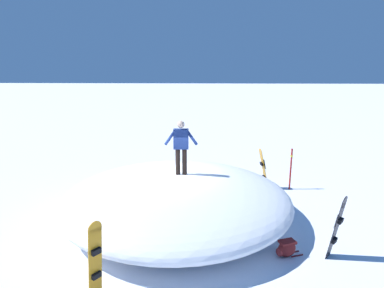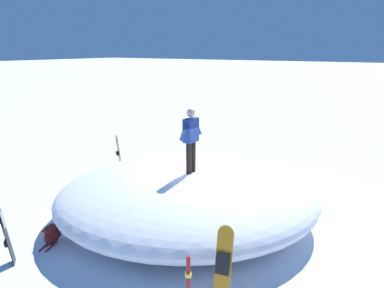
% 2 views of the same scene
% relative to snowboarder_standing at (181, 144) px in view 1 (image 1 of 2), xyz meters
% --- Properties ---
extents(ground, '(240.00, 240.00, 0.00)m').
position_rel_snowboarder_standing_xyz_m(ground, '(0.56, -0.40, -2.28)').
color(ground, white).
extents(snow_mound, '(8.08, 8.02, 1.35)m').
position_rel_snowboarder_standing_xyz_m(snow_mound, '(0.13, 0.19, -1.60)').
color(snow_mound, white).
rests_on(snow_mound, ground).
extents(snowboarder_standing, '(1.00, 0.24, 1.62)m').
position_rel_snowboarder_standing_xyz_m(snowboarder_standing, '(0.00, 0.00, 0.00)').
color(snowboarder_standing, black).
rests_on(snowboarder_standing, snow_mound).
extents(snowboard_primary_upright, '(0.43, 0.35, 1.59)m').
position_rel_snowboarder_standing_xyz_m(snowboard_primary_upright, '(-2.86, -2.51, -1.46)').
color(snowboard_primary_upright, orange).
rests_on(snowboard_primary_upright, ground).
extents(snowboard_secondary_upright, '(0.40, 0.41, 1.63)m').
position_rel_snowboarder_standing_xyz_m(snowboard_secondary_upright, '(-3.83, 2.08, -1.44)').
color(snowboard_secondary_upright, black).
rests_on(snowboard_secondary_upright, ground).
extents(snowboard_tertiary_upright, '(0.32, 0.35, 1.65)m').
position_rel_snowboarder_standing_xyz_m(snowboard_tertiary_upright, '(1.31, 3.70, -1.42)').
color(snowboard_tertiary_upright, orange).
rests_on(snowboard_tertiary_upright, ground).
extents(backpack_near, '(0.71, 0.46, 0.41)m').
position_rel_snowboarder_standing_xyz_m(backpack_near, '(-2.72, 2.04, -2.07)').
color(backpack_near, maroon).
rests_on(backpack_near, ground).
extents(trail_marker_pole, '(0.10, 0.10, 1.59)m').
position_rel_snowboarder_standing_xyz_m(trail_marker_pole, '(-3.88, -2.52, -1.44)').
color(trail_marker_pole, '#A51E19').
rests_on(trail_marker_pole, ground).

